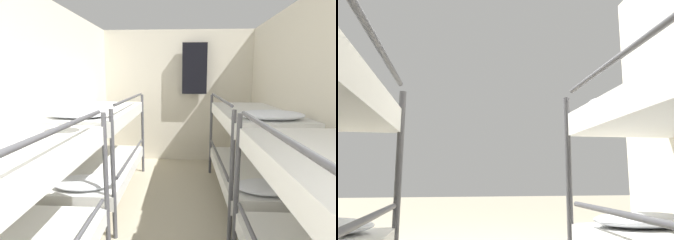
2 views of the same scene
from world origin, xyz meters
The scene contains 6 objects.
wall_left centered at (-1.39, 2.61, 1.22)m, with size 0.06×5.34×2.44m.
wall_right centered at (1.39, 2.61, 1.22)m, with size 0.06×5.34×2.44m.
wall_back centered at (0.00, 5.25, 1.22)m, with size 2.85×0.06×2.44m.
bunk_stack_left_far centered at (-0.96, 3.55, 0.75)m, with size 0.82×1.91×1.35m.
bunk_stack_right_far centered at (0.96, 3.55, 0.75)m, with size 0.82×1.91×1.35m.
hanging_coat centered at (0.30, 5.10, 1.74)m, with size 0.44×0.12×0.90m.
Camera 1 is at (0.10, 0.30, 1.61)m, focal length 28.00 mm.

